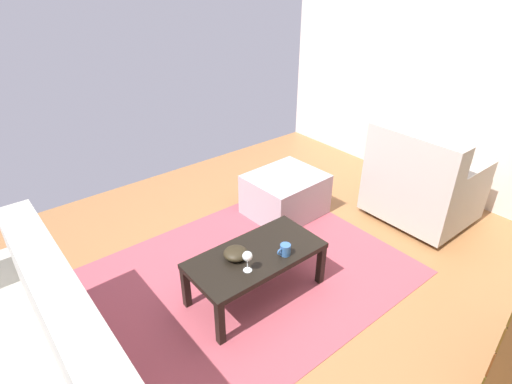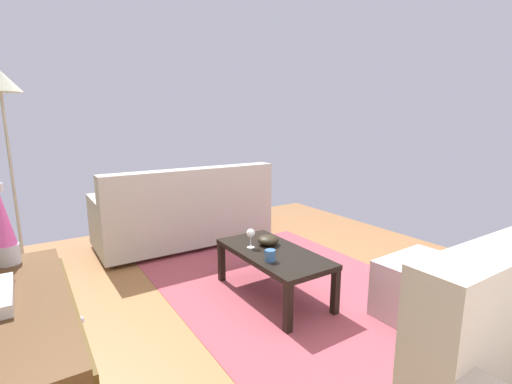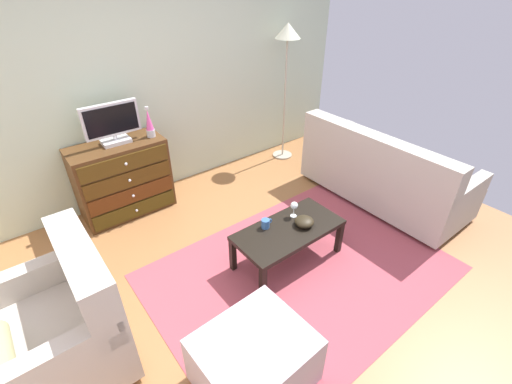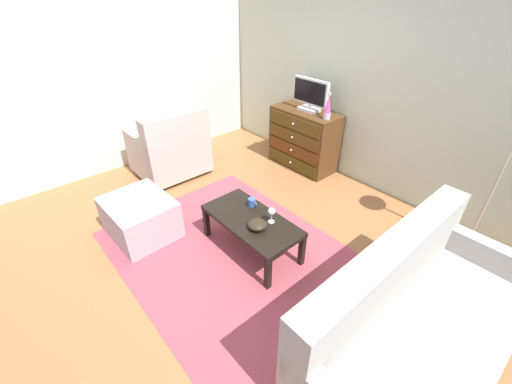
% 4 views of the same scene
% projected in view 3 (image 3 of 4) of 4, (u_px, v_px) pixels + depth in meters
% --- Properties ---
extents(ground_plane, '(5.35, 4.54, 0.05)m').
position_uv_depth(ground_plane, '(270.00, 271.00, 3.25)').
color(ground_plane, '#946238').
extents(wall_accent_rear, '(5.35, 0.12, 2.77)m').
position_uv_depth(wall_accent_rear, '(154.00, 72.00, 3.83)').
color(wall_accent_rear, '#B3C5AB').
rests_on(wall_accent_rear, ground_plane).
extents(area_rug, '(2.60, 1.90, 0.01)m').
position_uv_depth(area_rug, '(301.00, 271.00, 3.21)').
color(area_rug, '#9C424C').
rests_on(area_rug, ground_plane).
extents(dresser, '(0.96, 0.49, 0.82)m').
position_uv_depth(dresser, '(123.00, 179.00, 3.80)').
color(dresser, '#4B2F16').
rests_on(dresser, ground_plane).
extents(tv, '(0.56, 0.18, 0.42)m').
position_uv_depth(tv, '(112.00, 123.00, 3.49)').
color(tv, silver).
rests_on(tv, dresser).
extents(lava_lamp, '(0.09, 0.09, 0.33)m').
position_uv_depth(lava_lamp, '(149.00, 124.00, 3.67)').
color(lava_lamp, '#B7B7BC').
rests_on(lava_lamp, dresser).
extents(coffee_table, '(1.00, 0.49, 0.38)m').
position_uv_depth(coffee_table, '(288.00, 232.00, 3.16)').
color(coffee_table, black).
rests_on(coffee_table, ground_plane).
extents(wine_glass, '(0.07, 0.07, 0.16)m').
position_uv_depth(wine_glass, '(294.00, 206.00, 3.23)').
color(wine_glass, silver).
rests_on(wine_glass, coffee_table).
extents(mug, '(0.11, 0.08, 0.08)m').
position_uv_depth(mug, '(266.00, 223.00, 3.13)').
color(mug, '#335E9A').
rests_on(mug, coffee_table).
extents(bowl_decorative, '(0.18, 0.18, 0.08)m').
position_uv_depth(bowl_decorative, '(304.00, 222.00, 3.16)').
color(bowl_decorative, black).
rests_on(bowl_decorative, coffee_table).
extents(couch_large, '(0.85, 1.88, 0.90)m').
position_uv_depth(couch_large, '(381.00, 175.00, 4.03)').
color(couch_large, '#332319').
rests_on(couch_large, ground_plane).
extents(armchair, '(0.80, 0.88, 0.94)m').
position_uv_depth(armchair, '(59.00, 328.00, 2.28)').
color(armchair, '#332319').
rests_on(armchair, ground_plane).
extents(ottoman, '(0.72, 0.63, 0.42)m').
position_uv_depth(ottoman, '(254.00, 361.00, 2.27)').
color(ottoman, '#AE9DA4').
rests_on(ottoman, ground_plane).
extents(standing_lamp, '(0.32, 0.32, 1.79)m').
position_uv_depth(standing_lamp, '(287.00, 45.00, 4.35)').
color(standing_lamp, '#A59E8C').
rests_on(standing_lamp, ground_plane).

